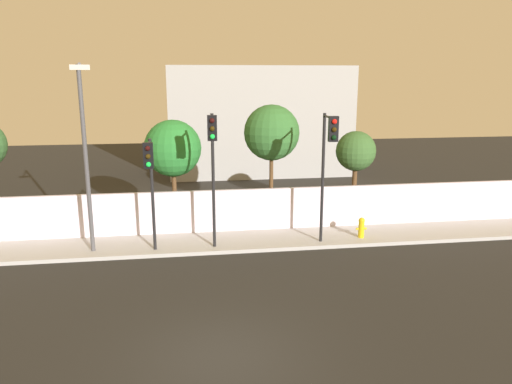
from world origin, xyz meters
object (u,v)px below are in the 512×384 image
at_px(traffic_light_left, 150,173).
at_px(street_lamp_curbside, 85,144).
at_px(fire_hydrant, 361,227).
at_px(roadside_tree_rightmost, 356,152).
at_px(roadside_tree_midright, 272,133).
at_px(traffic_light_center, 328,152).
at_px(roadside_tree_midleft, 173,149).
at_px(traffic_light_right, 213,154).

height_order(traffic_light_left, street_lamp_curbside, street_lamp_curbside).
xyz_separation_m(traffic_light_left, fire_hydrant, (8.35, 0.85, -2.68)).
relative_size(fire_hydrant, roadside_tree_rightmost, 0.20).
bearing_deg(roadside_tree_midright, traffic_light_center, -68.28).
height_order(traffic_light_left, roadside_tree_rightmost, traffic_light_left).
bearing_deg(fire_hydrant, roadside_tree_midright, 140.57).
relative_size(traffic_light_left, roadside_tree_midright, 0.78).
bearing_deg(fire_hydrant, traffic_light_center, -151.83).
xyz_separation_m(traffic_light_center, street_lamp_curbside, (-8.79, 0.65, 0.39)).
distance_m(street_lamp_curbside, roadside_tree_midleft, 4.33).
bearing_deg(roadside_tree_rightmost, traffic_light_right, -153.19).
height_order(traffic_light_center, roadside_tree_midright, roadside_tree_midright).
bearing_deg(traffic_light_right, traffic_light_left, -175.34).
relative_size(traffic_light_right, fire_hydrant, 6.08).
height_order(fire_hydrant, roadside_tree_rightmost, roadside_tree_rightmost).
relative_size(roadside_tree_midleft, roadside_tree_midright, 0.89).
xyz_separation_m(traffic_light_center, roadside_tree_midright, (-1.47, 3.69, 0.33)).
height_order(traffic_light_center, roadside_tree_rightmost, traffic_light_center).
height_order(roadside_tree_midleft, roadside_tree_midright, roadside_tree_midright).
bearing_deg(traffic_light_left, traffic_light_right, 4.66).
distance_m(traffic_light_right, street_lamp_curbside, 4.56).
relative_size(roadside_tree_midleft, roadside_tree_rightmost, 1.14).
distance_m(fire_hydrant, roadside_tree_midleft, 8.62).
distance_m(traffic_light_left, roadside_tree_midleft, 3.65).
relative_size(street_lamp_curbside, roadside_tree_midright, 1.27).
bearing_deg(roadside_tree_midleft, roadside_tree_midright, 0.00).
distance_m(traffic_light_right, roadside_tree_midright, 4.39).
distance_m(traffic_light_left, street_lamp_curbside, 2.53).
bearing_deg(roadside_tree_midleft, traffic_light_left, -101.80).
distance_m(traffic_light_right, roadside_tree_midleft, 3.71).
relative_size(street_lamp_curbside, roadside_tree_midleft, 1.42).
bearing_deg(roadside_tree_midleft, fire_hydrant, -19.64).
bearing_deg(traffic_light_left, roadside_tree_midright, 35.21).
height_order(traffic_light_right, fire_hydrant, traffic_light_right).
bearing_deg(traffic_light_left, roadside_tree_rightmost, 21.71).
height_order(roadside_tree_midright, roadside_tree_rightmost, roadside_tree_midright).
bearing_deg(roadside_tree_midleft, traffic_light_center, -32.60).
bearing_deg(roadside_tree_midleft, traffic_light_right, -65.85).
bearing_deg(roadside_tree_midright, fire_hydrant, -39.43).
bearing_deg(traffic_light_center, traffic_light_right, 175.79).
distance_m(traffic_light_center, fire_hydrant, 3.88).
xyz_separation_m(street_lamp_curbside, roadside_tree_rightmost, (11.22, 3.04, -0.98)).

